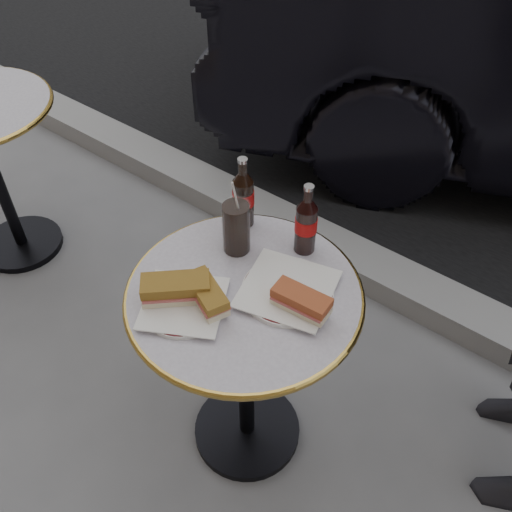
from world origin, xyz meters
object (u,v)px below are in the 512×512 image
Objects in this scene: bistro_table at (246,372)px; plate_left at (184,305)px; cola_glass at (236,227)px; cola_bottle_right at (306,219)px; cola_bottle_left at (243,192)px; plate_right at (287,291)px.

plate_left reaches higher than bistro_table.
cola_glass is at bearing 135.59° from bistro_table.
cola_bottle_left is at bearing -175.66° from cola_bottle_right.
plate_right is 1.06× the size of cola_bottle_left.
plate_left is at bearing -83.74° from cola_glass.
cola_bottle_left is (-0.17, 0.21, 0.48)m from bistro_table.
plate_right is 1.08× the size of cola_bottle_right.
bistro_table is 3.49× the size of plate_left.
plate_left is 0.94× the size of cola_bottle_left.
plate_left is 0.26m from cola_glass.
cola_glass reaches higher than bistro_table.
plate_left is at bearing -108.79° from cola_bottle_right.
plate_right is at bearing -13.16° from cola_glass.
bistro_table is at bearing -44.41° from cola_glass.
cola_bottle_right is at bearing 37.09° from cola_glass.
cola_glass is (-0.11, 0.11, 0.45)m from bistro_table.
plate_left is (-0.09, -0.13, 0.37)m from bistro_table.
cola_glass is at bearing 166.84° from plate_right.
cola_bottle_right is (0.12, 0.36, 0.10)m from plate_left.
plate_left is 1.33× the size of cola_glass.
cola_glass is at bearing -142.91° from cola_bottle_right.
plate_right is (0.18, 0.20, 0.00)m from plate_left.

